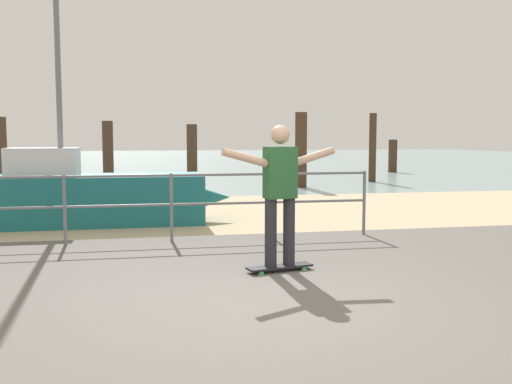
% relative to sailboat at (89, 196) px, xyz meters
% --- Properties ---
extents(ground_plane, '(24.00, 10.00, 0.04)m').
position_rel_sailboat_xyz_m(ground_plane, '(2.19, -6.69, -0.53)').
color(ground_plane, '#605B56').
rests_on(ground_plane, ground).
extents(beach_strip, '(24.00, 6.00, 0.04)m').
position_rel_sailboat_xyz_m(beach_strip, '(2.19, 1.31, -0.53)').
color(beach_strip, tan).
rests_on(beach_strip, ground).
extents(sea_surface, '(72.00, 50.00, 0.04)m').
position_rel_sailboat_xyz_m(sea_surface, '(2.19, 29.31, -0.53)').
color(sea_surface, '#849EA3').
rests_on(sea_surface, ground).
extents(railing_fence, '(10.83, 0.05, 1.05)m').
position_rel_sailboat_xyz_m(railing_fence, '(-0.95, -2.09, 0.17)').
color(railing_fence, slate).
rests_on(railing_fence, ground).
extents(sailboat, '(4.95, 1.40, 5.63)m').
position_rel_sailboat_xyz_m(sailboat, '(0.00, 0.00, 0.00)').
color(sailboat, '#19666B').
rests_on(sailboat, ground).
extents(skateboard, '(0.82, 0.38, 0.08)m').
position_rel_sailboat_xyz_m(skateboard, '(2.50, -4.33, -0.46)').
color(skateboard, black).
rests_on(skateboard, ground).
extents(skateboarder, '(1.43, 0.41, 1.65)m').
position_rel_sailboat_xyz_m(skateboarder, '(2.50, -4.33, 0.49)').
color(skateboarder, '#26262B').
rests_on(skateboarder, skateboard).
extents(groyne_post_0, '(0.33, 0.33, 2.19)m').
position_rel_sailboat_xyz_m(groyne_post_0, '(-3.21, 8.28, 0.57)').
color(groyne_post_0, '#422D1E').
rests_on(groyne_post_0, ground).
extents(groyne_post_1, '(0.40, 0.40, 2.16)m').
position_rel_sailboat_xyz_m(groyne_post_1, '(-0.18, 11.46, 0.56)').
color(groyne_post_1, '#422D1E').
rests_on(groyne_post_1, ground).
extents(groyne_post_2, '(0.38, 0.38, 2.04)m').
position_rel_sailboat_xyz_m(groyne_post_2, '(2.85, 10.53, 0.49)').
color(groyne_post_2, '#422D1E').
rests_on(groyne_post_2, ground).
extents(groyne_post_3, '(0.37, 0.37, 2.34)m').
position_rel_sailboat_xyz_m(groyne_post_3, '(5.87, 6.65, 0.64)').
color(groyne_post_3, '#422D1E').
rests_on(groyne_post_3, ground).
extents(groyne_post_4, '(0.25, 0.25, 2.40)m').
position_rel_sailboat_xyz_m(groyne_post_4, '(8.90, 8.22, 0.67)').
color(groyne_post_4, '#422D1E').
rests_on(groyne_post_4, ground).
extents(groyne_post_5, '(0.38, 0.38, 1.45)m').
position_rel_sailboat_xyz_m(groyne_post_5, '(11.93, 13.16, 0.20)').
color(groyne_post_5, '#422D1E').
rests_on(groyne_post_5, ground).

